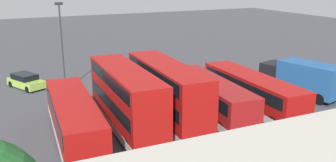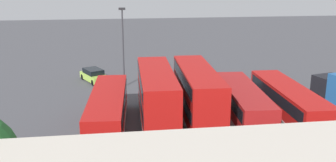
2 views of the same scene
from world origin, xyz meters
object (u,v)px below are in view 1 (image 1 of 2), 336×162
object	(u,v)px
bus_double_decker_third	(167,91)
waste_bin_yellow	(213,79)
box_truck_blue	(301,78)
bus_single_deck_second	(211,96)
bus_double_decker_fourth	(126,98)
lamp_post_tall	(62,41)
car_hatchback_silver	(26,81)
bus_single_deck_near_end	(252,91)
bus_single_deck_fifth	(74,118)

from	to	relation	value
bus_double_decker_third	waste_bin_yellow	xyz separation A→B (m)	(-8.82, -7.44, -1.97)
box_truck_blue	waste_bin_yellow	distance (m)	8.70
bus_single_deck_second	bus_double_decker_fourth	bearing A→B (deg)	-1.80
waste_bin_yellow	lamp_post_tall	bearing A→B (deg)	-15.99
car_hatchback_silver	waste_bin_yellow	bearing A→B (deg)	159.31
box_truck_blue	lamp_post_tall	size ratio (longest dim) A/B	0.93
box_truck_blue	waste_bin_yellow	size ratio (longest dim) A/B	8.30
lamp_post_tall	car_hatchback_silver	bearing A→B (deg)	-37.50
car_hatchback_silver	lamp_post_tall	size ratio (longest dim) A/B	0.54
lamp_post_tall	waste_bin_yellow	world-z (taller)	lamp_post_tall
bus_single_deck_near_end	lamp_post_tall	size ratio (longest dim) A/B	1.36
bus_double_decker_fourth	bus_single_deck_near_end	bearing A→B (deg)	177.53
bus_double_decker_third	bus_double_decker_fourth	distance (m)	3.31
bus_double_decker_third	bus_double_decker_fourth	xyz separation A→B (m)	(3.30, 0.12, -0.00)
bus_double_decker_third	bus_single_deck_fifth	xyz separation A→B (m)	(7.13, 0.41, -0.83)
bus_single_deck_near_end	bus_single_deck_second	distance (m)	3.81
bus_single_deck_second	waste_bin_yellow	xyz separation A→B (m)	(-5.11, -7.78, -1.15)
bus_single_deck_second	bus_single_deck_fifth	world-z (taller)	same
bus_single_deck_near_end	bus_single_deck_second	world-z (taller)	same
bus_single_deck_fifth	box_truck_blue	bearing A→B (deg)	-177.09
car_hatchback_silver	bus_single_deck_second	bearing A→B (deg)	131.15
car_hatchback_silver	waste_bin_yellow	distance (m)	19.01
bus_double_decker_fourth	waste_bin_yellow	size ratio (longest dim) A/B	11.39
bus_single_deck_second	lamp_post_tall	world-z (taller)	lamp_post_tall
waste_bin_yellow	bus_double_decker_third	bearing A→B (deg)	40.18
waste_bin_yellow	box_truck_blue	bearing A→B (deg)	128.10
car_hatchback_silver	lamp_post_tall	distance (m)	6.00
bus_single_deck_second	lamp_post_tall	size ratio (longest dim) A/B	1.28
bus_single_deck_second	box_truck_blue	bearing A→B (deg)	-174.51
bus_double_decker_third	bus_single_deck_fifth	bearing A→B (deg)	3.32
bus_single_deck_second	bus_double_decker_third	size ratio (longest dim) A/B	0.99
bus_single_deck_near_end	bus_single_deck_fifth	distance (m)	14.64
bus_double_decker_third	car_hatchback_silver	bearing A→B (deg)	-57.66
bus_double_decker_fourth	box_truck_blue	distance (m)	17.47
bus_double_decker_fourth	lamp_post_tall	bearing A→B (deg)	-78.92
bus_double_decker_fourth	bus_single_deck_fifth	distance (m)	3.93
bus_double_decker_fourth	waste_bin_yellow	bearing A→B (deg)	-148.05
bus_double_decker_third	car_hatchback_silver	world-z (taller)	bus_double_decker_third
bus_single_deck_near_end	bus_double_decker_third	bearing A→B (deg)	-4.43
bus_single_deck_near_end	bus_double_decker_third	distance (m)	7.57
bus_double_decker_third	bus_double_decker_fourth	world-z (taller)	same
bus_single_deck_near_end	bus_single_deck_fifth	world-z (taller)	same
bus_single_deck_second	waste_bin_yellow	bearing A→B (deg)	-123.32
bus_double_decker_fourth	car_hatchback_silver	bearing A→B (deg)	-68.37
bus_single_deck_near_end	bus_single_deck_fifth	xyz separation A→B (m)	(14.64, -0.17, 0.00)
box_truck_blue	waste_bin_yellow	xyz separation A→B (m)	(5.31, -6.78, -1.23)
bus_double_decker_fourth	box_truck_blue	bearing A→B (deg)	-177.43
bus_double_decker_fourth	bus_double_decker_third	bearing A→B (deg)	-178.00
bus_single_deck_near_end	car_hatchback_silver	xyz separation A→B (m)	(16.47, -14.74, -0.92)
box_truck_blue	waste_bin_yellow	bearing A→B (deg)	-51.90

